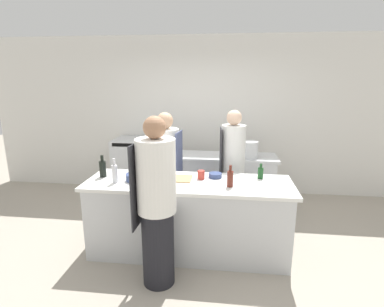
% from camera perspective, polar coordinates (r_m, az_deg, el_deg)
% --- Properties ---
extents(ground_plane, '(16.00, 16.00, 0.00)m').
position_cam_1_polar(ground_plane, '(3.90, -0.63, -17.91)').
color(ground_plane, '#A89E8E').
extents(wall_back, '(8.00, 0.06, 2.80)m').
position_cam_1_polar(wall_back, '(5.47, 2.19, 7.10)').
color(wall_back, silver).
rests_on(wall_back, ground_plane).
extents(prep_counter, '(2.41, 0.76, 0.90)m').
position_cam_1_polar(prep_counter, '(3.68, -0.65, -11.94)').
color(prep_counter, silver).
rests_on(prep_counter, ground_plane).
extents(pass_counter, '(1.92, 0.56, 0.90)m').
position_cam_1_polar(pass_counter, '(4.83, 4.29, -5.47)').
color(pass_counter, silver).
rests_on(pass_counter, ground_plane).
extents(oven_range, '(0.78, 0.66, 1.03)m').
position_cam_1_polar(oven_range, '(5.49, -10.25, -2.54)').
color(oven_range, silver).
rests_on(oven_range, ground_plane).
extents(chef_at_prep_near, '(0.40, 0.38, 1.74)m').
position_cam_1_polar(chef_at_prep_near, '(2.99, -6.77, -9.65)').
color(chef_at_prep_near, black).
rests_on(chef_at_prep_near, ground_plane).
extents(chef_at_stove, '(0.40, 0.38, 1.63)m').
position_cam_1_polar(chef_at_stove, '(4.18, -4.93, -3.42)').
color(chef_at_stove, black).
rests_on(chef_at_stove, ground_plane).
extents(chef_at_pass_far, '(0.35, 0.33, 1.66)m').
position_cam_1_polar(chef_at_pass_far, '(4.21, 7.66, -3.00)').
color(chef_at_pass_far, black).
rests_on(chef_at_pass_far, ground_plane).
extents(bottle_olive_oil, '(0.06, 0.06, 0.29)m').
position_cam_1_polar(bottle_olive_oil, '(3.55, -14.51, -3.65)').
color(bottle_olive_oil, silver).
rests_on(bottle_olive_oil, prep_counter).
extents(bottle_vinegar, '(0.08, 0.08, 0.27)m').
position_cam_1_polar(bottle_vinegar, '(3.80, -16.64, -2.72)').
color(bottle_vinegar, black).
rests_on(bottle_vinegar, prep_counter).
extents(bottle_wine, '(0.07, 0.07, 0.18)m').
position_cam_1_polar(bottle_wine, '(3.68, 12.92, -3.57)').
color(bottle_wine, '#19471E').
rests_on(bottle_wine, prep_counter).
extents(bottle_cooking_oil, '(0.07, 0.07, 0.25)m').
position_cam_1_polar(bottle_cooking_oil, '(3.34, 7.28, -4.70)').
color(bottle_cooking_oil, '#5B2319').
rests_on(bottle_cooking_oil, prep_counter).
extents(bowl_mixing_large, '(0.16, 0.16, 0.05)m').
position_cam_1_polar(bowl_mixing_large, '(3.65, 4.44, -4.16)').
color(bowl_mixing_large, navy).
rests_on(bowl_mixing_large, prep_counter).
extents(bowl_prep_small, '(0.25, 0.25, 0.08)m').
position_cam_1_polar(bowl_prep_small, '(3.59, -10.47, -4.42)').
color(bowl_prep_small, navy).
rests_on(bowl_prep_small, prep_counter).
extents(cup, '(0.08, 0.08, 0.10)m').
position_cam_1_polar(cup, '(3.58, 1.74, -4.08)').
color(cup, '#B2382D').
rests_on(cup, prep_counter).
extents(cutting_board, '(0.38, 0.27, 0.01)m').
position_cam_1_polar(cutting_board, '(3.60, -3.15, -4.74)').
color(cutting_board, tan).
rests_on(cutting_board, prep_counter).
extents(stockpot, '(0.25, 0.25, 0.25)m').
position_cam_1_polar(stockpot, '(4.60, 10.91, 0.75)').
color(stockpot, silver).
rests_on(stockpot, pass_counter).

